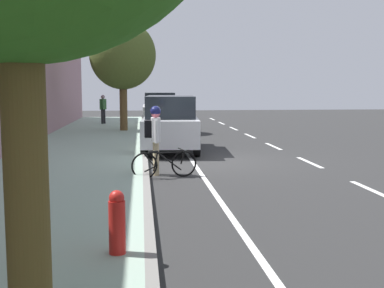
{
  "coord_description": "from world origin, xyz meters",
  "views": [
    {
      "loc": [
        2.09,
        15.23,
        2.29
      ],
      "look_at": [
        0.93,
        3.92,
        0.99
      ],
      "focal_mm": 46.39,
      "sensor_mm": 36.0,
      "label": 1
    }
  ],
  "objects_px": {
    "pedestrian_on_phone": "(103,107)",
    "bicycle_at_curb": "(164,164)",
    "parked_suv_silver_second": "(171,123)",
    "street_tree_near_cyclist": "(123,55)",
    "parked_suv_white_nearest": "(159,109)",
    "fire_hydrant": "(117,222)",
    "cyclist_with_backpack": "(155,133)"
  },
  "relations": [
    {
      "from": "pedestrian_on_phone",
      "to": "bicycle_at_curb",
      "type": "bearing_deg",
      "value": 99.17
    },
    {
      "from": "bicycle_at_curb",
      "to": "pedestrian_on_phone",
      "type": "bearing_deg",
      "value": -80.83
    },
    {
      "from": "bicycle_at_curb",
      "to": "pedestrian_on_phone",
      "type": "height_order",
      "value": "pedestrian_on_phone"
    },
    {
      "from": "parked_suv_silver_second",
      "to": "pedestrian_on_phone",
      "type": "distance_m",
      "value": 12.56
    },
    {
      "from": "bicycle_at_curb",
      "to": "street_tree_near_cyclist",
      "type": "height_order",
      "value": "street_tree_near_cyclist"
    },
    {
      "from": "parked_suv_white_nearest",
      "to": "fire_hydrant",
      "type": "xyz_separation_m",
      "value": [
        1.39,
        22.7,
        -0.47
      ]
    },
    {
      "from": "pedestrian_on_phone",
      "to": "street_tree_near_cyclist",
      "type": "bearing_deg",
      "value": 106.22
    },
    {
      "from": "parked_suv_silver_second",
      "to": "cyclist_with_backpack",
      "type": "bearing_deg",
      "value": 81.81
    },
    {
      "from": "cyclist_with_backpack",
      "to": "parked_suv_silver_second",
      "type": "bearing_deg",
      "value": -98.19
    },
    {
      "from": "parked_suv_white_nearest",
      "to": "bicycle_at_curb",
      "type": "xyz_separation_m",
      "value": [
        0.5,
        16.61,
        -0.66
      ]
    },
    {
      "from": "bicycle_at_curb",
      "to": "street_tree_near_cyclist",
      "type": "distance_m",
      "value": 13.29
    },
    {
      "from": "cyclist_with_backpack",
      "to": "pedestrian_on_phone",
      "type": "bearing_deg",
      "value": -81.32
    },
    {
      "from": "fire_hydrant",
      "to": "parked_suv_silver_second",
      "type": "bearing_deg",
      "value": -96.86
    },
    {
      "from": "fire_hydrant",
      "to": "bicycle_at_curb",
      "type": "bearing_deg",
      "value": -98.35
    },
    {
      "from": "parked_suv_silver_second",
      "to": "pedestrian_on_phone",
      "type": "height_order",
      "value": "parked_suv_silver_second"
    },
    {
      "from": "parked_suv_white_nearest",
      "to": "street_tree_near_cyclist",
      "type": "bearing_deg",
      "value": 63.31
    },
    {
      "from": "parked_suv_white_nearest",
      "to": "pedestrian_on_phone",
      "type": "relative_size",
      "value": 2.76
    },
    {
      "from": "bicycle_at_curb",
      "to": "cyclist_with_backpack",
      "type": "xyz_separation_m",
      "value": [
        0.22,
        -0.45,
        0.76
      ]
    },
    {
      "from": "parked_suv_white_nearest",
      "to": "fire_hydrant",
      "type": "relative_size",
      "value": 5.63
    },
    {
      "from": "parked_suv_white_nearest",
      "to": "pedestrian_on_phone",
      "type": "distance_m",
      "value": 3.43
    },
    {
      "from": "bicycle_at_curb",
      "to": "cyclist_with_backpack",
      "type": "height_order",
      "value": "cyclist_with_backpack"
    },
    {
      "from": "pedestrian_on_phone",
      "to": "fire_hydrant",
      "type": "distance_m",
      "value": 23.63
    },
    {
      "from": "fire_hydrant",
      "to": "pedestrian_on_phone",
      "type": "bearing_deg",
      "value": -85.33
    },
    {
      "from": "cyclist_with_backpack",
      "to": "fire_hydrant",
      "type": "relative_size",
      "value": 2.16
    },
    {
      "from": "parked_suv_white_nearest",
      "to": "cyclist_with_backpack",
      "type": "xyz_separation_m",
      "value": [
        0.72,
        16.16,
        0.09
      ]
    },
    {
      "from": "parked_suv_silver_second",
      "to": "fire_hydrant",
      "type": "bearing_deg",
      "value": 83.14
    },
    {
      "from": "cyclist_with_backpack",
      "to": "fire_hydrant",
      "type": "xyz_separation_m",
      "value": [
        0.67,
        6.54,
        -0.56
      ]
    },
    {
      "from": "parked_suv_white_nearest",
      "to": "cyclist_with_backpack",
      "type": "relative_size",
      "value": 2.6
    },
    {
      "from": "bicycle_at_curb",
      "to": "cyclist_with_backpack",
      "type": "bearing_deg",
      "value": -63.71
    },
    {
      "from": "cyclist_with_backpack",
      "to": "street_tree_near_cyclist",
      "type": "height_order",
      "value": "street_tree_near_cyclist"
    },
    {
      "from": "parked_suv_white_nearest",
      "to": "pedestrian_on_phone",
      "type": "bearing_deg",
      "value": -14.31
    },
    {
      "from": "bicycle_at_curb",
      "to": "fire_hydrant",
      "type": "relative_size",
      "value": 2.0
    }
  ]
}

